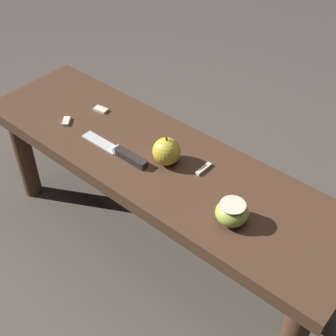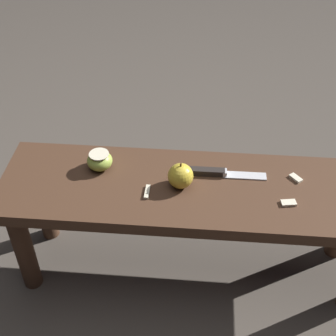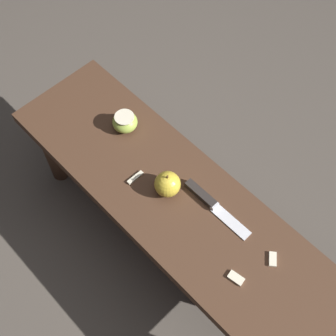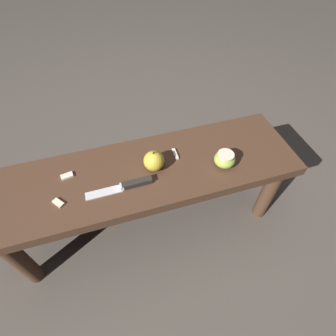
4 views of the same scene
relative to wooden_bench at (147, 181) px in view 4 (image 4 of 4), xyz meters
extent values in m
plane|color=#4C443D|center=(0.00, 0.00, -0.32)|extent=(8.00, 8.00, 0.00)
cube|color=#472D1E|center=(0.00, 0.00, 0.05)|extent=(1.16, 0.34, 0.04)
cylinder|color=#472D1E|center=(-0.52, -0.11, -0.14)|extent=(0.06, 0.06, 0.34)
cylinder|color=#472D1E|center=(0.52, -0.11, -0.14)|extent=(0.06, 0.06, 0.34)
cylinder|color=#472D1E|center=(-0.52, 0.11, -0.14)|extent=(0.06, 0.06, 0.34)
cylinder|color=#472D1E|center=(0.52, 0.11, -0.14)|extent=(0.06, 0.06, 0.34)
cube|color=silver|center=(0.16, 0.06, 0.07)|extent=(0.13, 0.03, 0.00)
cube|color=silver|center=(0.10, 0.06, 0.08)|extent=(0.01, 0.03, 0.02)
cube|color=#282321|center=(0.05, 0.06, 0.08)|extent=(0.11, 0.02, 0.02)
sphere|color=gold|center=(-0.03, 0.00, 0.10)|extent=(0.08, 0.08, 0.08)
cylinder|color=#4C3319|center=(-0.03, 0.00, 0.15)|extent=(0.01, 0.01, 0.01)
ellipsoid|color=#9EB747|center=(-0.29, 0.06, 0.09)|extent=(0.08, 0.08, 0.06)
cylinder|color=beige|center=(-0.29, 0.06, 0.12)|extent=(0.06, 0.06, 0.00)
cube|color=beige|center=(0.31, 0.06, 0.07)|extent=(0.04, 0.04, 0.01)
cube|color=beige|center=(0.28, -0.05, 0.07)|extent=(0.05, 0.03, 0.01)
cube|color=beige|center=(-0.13, -0.04, 0.07)|extent=(0.01, 0.06, 0.01)
camera|label=1|loc=(-0.65, 0.72, 0.90)|focal=50.00mm
camera|label=2|loc=(0.02, -1.02, 1.01)|focal=50.00mm
camera|label=3|loc=(0.42, -0.44, 1.27)|focal=50.00mm
camera|label=4|loc=(0.10, 0.62, 0.81)|focal=28.00mm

